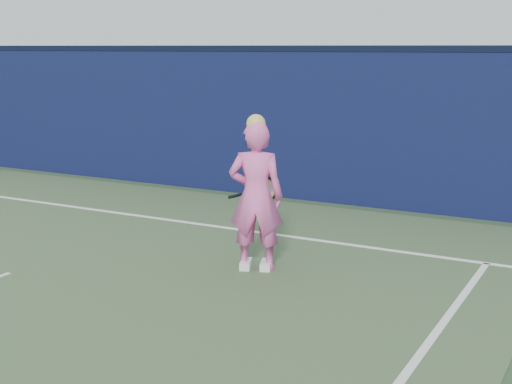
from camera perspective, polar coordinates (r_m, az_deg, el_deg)
The scene contains 4 objects.
backstop_wall at distance 12.80m, azimuth -1.15°, elevation 5.59°, with size 24.00×0.40×2.50m, color #0C1536.
wall_cap at distance 12.73m, azimuth -1.18°, elevation 11.42°, with size 24.00×0.42×0.10m, color black.
player at distance 8.25m, azimuth 0.00°, elevation -0.32°, with size 0.75×0.62×1.83m.
racket at distance 8.66m, azimuth 0.44°, elevation 0.15°, with size 0.63×0.21×0.34m.
Camera 1 is at (6.24, -4.59, 2.58)m, focal length 50.00 mm.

